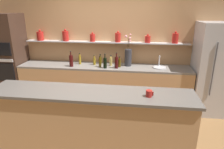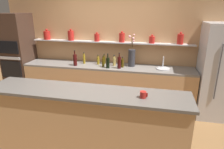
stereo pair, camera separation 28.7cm
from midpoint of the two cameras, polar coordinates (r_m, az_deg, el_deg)
The scene contains 18 objects.
ground_plane at distance 3.71m, azimuth -6.51°, elevation -16.82°, with size 12.00×12.00×0.00m, color brown.
back_wall_unit at distance 4.67m, azimuth -2.46°, elevation 8.20°, with size 5.20×0.28×2.60m.
back_counter_unit at distance 4.58m, azimuth -4.07°, elevation -3.05°, with size 3.78×0.62×0.92m.
island_counter at distance 3.08m, azimuth -8.84°, elevation -13.62°, with size 2.95×0.61×1.02m.
refrigerator at distance 4.53m, azimuth 25.48°, elevation 1.32°, with size 0.78×0.73×1.88m.
oven_tower at distance 5.31m, azimuth -28.40°, elevation 4.01°, with size 0.61×0.64×2.03m.
flower_vase at distance 4.38m, azimuth 2.77°, elevation 5.07°, with size 0.16×0.15×0.70m.
sink_fixture at distance 4.36m, azimuth 11.52°, elevation 2.22°, with size 0.28×0.28×0.25m.
bottle_oil_0 at distance 4.55m, azimuth -5.15°, elevation 4.09°, with size 0.06×0.06×0.23m.
bottle_oil_1 at distance 4.32m, azimuth -5.35°, elevation 3.44°, with size 0.05×0.05×0.25m.
bottle_oil_2 at distance 4.61m, azimuth -10.94°, elevation 4.19°, with size 0.05×0.05×0.26m.
bottle_oil_3 at distance 4.51m, azimuth -6.87°, elevation 3.86°, with size 0.06×0.06×0.22m.
bottle_oil_4 at distance 4.30m, azimuth 0.20°, elevation 3.32°, with size 0.06×0.06×0.23m.
bottle_wine_5 at distance 4.22m, azimuth -3.96°, elevation 3.33°, with size 0.07×0.07×0.31m.
bottle_wine_6 at distance 4.46m, azimuth -13.41°, elevation 3.83°, with size 0.08×0.08×0.34m.
bottle_spirit_7 at distance 4.42m, azimuth -2.20°, elevation 3.78°, with size 0.06×0.06×0.23m.
bottle_wine_8 at distance 4.21m, azimuth -0.68°, elevation 3.46°, with size 0.08×0.08×0.34m.
coffee_mug at distance 2.66m, azimuth 7.49°, elevation -5.46°, with size 0.10×0.08×0.09m.
Camera 1 is at (0.65, -2.95, 2.14)m, focal length 32.00 mm.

